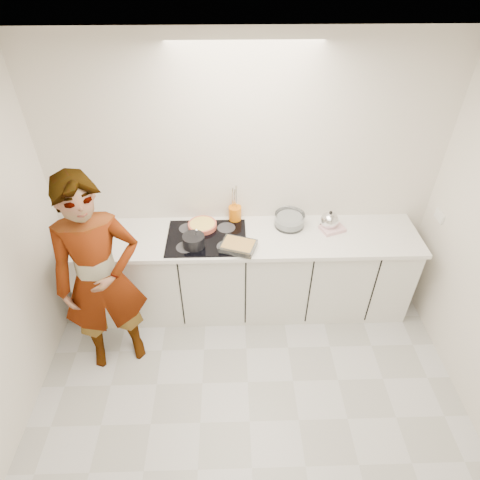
{
  "coord_description": "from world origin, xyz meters",
  "views": [
    {
      "loc": [
        -0.12,
        -1.63,
        3.17
      ],
      "look_at": [
        -0.05,
        1.05,
        1.05
      ],
      "focal_mm": 30.0,
      "sensor_mm": 36.0,
      "label": 1
    }
  ],
  "objects_px": {
    "hob": "(207,238)",
    "baking_dish": "(238,246)",
    "cook": "(101,280)",
    "utensil_crock": "(235,214)",
    "kettle": "(329,221)",
    "saucepan": "(194,241)",
    "tart_dish": "(202,225)",
    "mixing_bowl": "(290,220)"
  },
  "relations": [
    {
      "from": "hob",
      "to": "baking_dish",
      "type": "bearing_deg",
      "value": -30.91
    },
    {
      "from": "cook",
      "to": "baking_dish",
      "type": "bearing_deg",
      "value": 1.73
    },
    {
      "from": "utensil_crock",
      "to": "kettle",
      "type": "bearing_deg",
      "value": -10.02
    },
    {
      "from": "utensil_crock",
      "to": "saucepan",
      "type": "bearing_deg",
      "value": -132.81
    },
    {
      "from": "baking_dish",
      "to": "kettle",
      "type": "distance_m",
      "value": 0.91
    },
    {
      "from": "tart_dish",
      "to": "cook",
      "type": "xyz_separation_m",
      "value": [
        -0.78,
        -0.71,
        -0.01
      ]
    },
    {
      "from": "hob",
      "to": "saucepan",
      "type": "relative_size",
      "value": 3.18
    },
    {
      "from": "saucepan",
      "to": "mixing_bowl",
      "type": "height_order",
      "value": "saucepan"
    },
    {
      "from": "baking_dish",
      "to": "kettle",
      "type": "relative_size",
      "value": 1.57
    },
    {
      "from": "hob",
      "to": "mixing_bowl",
      "type": "height_order",
      "value": "mixing_bowl"
    },
    {
      "from": "utensil_crock",
      "to": "tart_dish",
      "type": "bearing_deg",
      "value": -157.97
    },
    {
      "from": "hob",
      "to": "cook",
      "type": "bearing_deg",
      "value": -145.96
    },
    {
      "from": "tart_dish",
      "to": "utensil_crock",
      "type": "xyz_separation_m",
      "value": [
        0.31,
        0.13,
        0.04
      ]
    },
    {
      "from": "tart_dish",
      "to": "cook",
      "type": "height_order",
      "value": "cook"
    },
    {
      "from": "kettle",
      "to": "tart_dish",
      "type": "bearing_deg",
      "value": 178.55
    },
    {
      "from": "mixing_bowl",
      "to": "cook",
      "type": "xyz_separation_m",
      "value": [
        -1.6,
        -0.73,
        -0.03
      ]
    },
    {
      "from": "saucepan",
      "to": "baking_dish",
      "type": "relative_size",
      "value": 0.65
    },
    {
      "from": "saucepan",
      "to": "kettle",
      "type": "xyz_separation_m",
      "value": [
        1.25,
        0.25,
        0.01
      ]
    },
    {
      "from": "baking_dish",
      "to": "tart_dish",
      "type": "bearing_deg",
      "value": 135.43
    },
    {
      "from": "saucepan",
      "to": "cook",
      "type": "height_order",
      "value": "cook"
    },
    {
      "from": "hob",
      "to": "tart_dish",
      "type": "relative_size",
      "value": 2.6
    },
    {
      "from": "saucepan",
      "to": "mixing_bowl",
      "type": "bearing_deg",
      "value": 18.66
    },
    {
      "from": "baking_dish",
      "to": "cook",
      "type": "distance_m",
      "value": 1.17
    },
    {
      "from": "saucepan",
      "to": "mixing_bowl",
      "type": "distance_m",
      "value": 0.93
    },
    {
      "from": "hob",
      "to": "kettle",
      "type": "relative_size",
      "value": 3.22
    },
    {
      "from": "mixing_bowl",
      "to": "kettle",
      "type": "xyz_separation_m",
      "value": [
        0.37,
        -0.05,
        0.02
      ]
    },
    {
      "from": "hob",
      "to": "saucepan",
      "type": "xyz_separation_m",
      "value": [
        -0.11,
        -0.12,
        0.06
      ]
    },
    {
      "from": "utensil_crock",
      "to": "cook",
      "type": "bearing_deg",
      "value": -142.5
    },
    {
      "from": "baking_dish",
      "to": "cook",
      "type": "bearing_deg",
      "value": -160.88
    },
    {
      "from": "baking_dish",
      "to": "cook",
      "type": "height_order",
      "value": "cook"
    },
    {
      "from": "baking_dish",
      "to": "cook",
      "type": "xyz_separation_m",
      "value": [
        -1.11,
        -0.38,
        -0.01
      ]
    },
    {
      "from": "mixing_bowl",
      "to": "kettle",
      "type": "bearing_deg",
      "value": -8.34
    },
    {
      "from": "tart_dish",
      "to": "cook",
      "type": "relative_size",
      "value": 0.15
    },
    {
      "from": "tart_dish",
      "to": "baking_dish",
      "type": "relative_size",
      "value": 0.79
    },
    {
      "from": "tart_dish",
      "to": "kettle",
      "type": "xyz_separation_m",
      "value": [
        1.19,
        -0.03,
        0.04
      ]
    },
    {
      "from": "tart_dish",
      "to": "saucepan",
      "type": "distance_m",
      "value": 0.28
    },
    {
      "from": "saucepan",
      "to": "mixing_bowl",
      "type": "relative_size",
      "value": 0.63
    },
    {
      "from": "tart_dish",
      "to": "utensil_crock",
      "type": "relative_size",
      "value": 1.82
    },
    {
      "from": "mixing_bowl",
      "to": "tart_dish",
      "type": "bearing_deg",
      "value": -178.37
    },
    {
      "from": "tart_dish",
      "to": "mixing_bowl",
      "type": "distance_m",
      "value": 0.82
    },
    {
      "from": "hob",
      "to": "baking_dish",
      "type": "relative_size",
      "value": 2.05
    },
    {
      "from": "mixing_bowl",
      "to": "baking_dish",
      "type": "bearing_deg",
      "value": -144.73
    }
  ]
}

